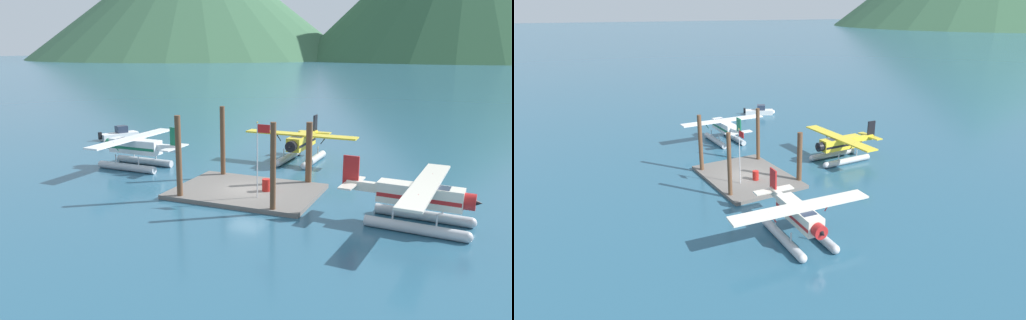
% 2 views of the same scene
% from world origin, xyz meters
% --- Properties ---
extents(ground_plane, '(1200.00, 1200.00, 0.00)m').
position_xyz_m(ground_plane, '(0.00, 0.00, 0.00)').
color(ground_plane, '#285670').
extents(dock_platform, '(10.20, 7.40, 0.30)m').
position_xyz_m(dock_platform, '(0.00, 0.00, 0.15)').
color(dock_platform, '#66605B').
rests_on(dock_platform, ground).
extents(piling_near_left, '(0.40, 0.40, 5.88)m').
position_xyz_m(piling_near_left, '(-3.65, -3.16, 2.94)').
color(piling_near_left, brown).
rests_on(piling_near_left, ground).
extents(piling_near_right, '(0.36, 0.36, 5.86)m').
position_xyz_m(piling_near_right, '(3.30, -3.34, 2.93)').
color(piling_near_right, brown).
rests_on(piling_near_right, ground).
extents(piling_far_left, '(0.39, 0.39, 5.81)m').
position_xyz_m(piling_far_left, '(-3.53, 3.20, 2.91)').
color(piling_far_left, brown).
rests_on(piling_far_left, ground).
extents(piling_far_right, '(0.48, 0.48, 4.90)m').
position_xyz_m(piling_far_right, '(3.50, 3.68, 2.45)').
color(piling_far_right, brown).
rests_on(piling_far_right, ground).
extents(flagpole, '(0.95, 0.10, 5.23)m').
position_xyz_m(flagpole, '(1.58, -1.46, 3.60)').
color(flagpole, silver).
rests_on(flagpole, dock_platform).
extents(fuel_drum, '(0.62, 0.62, 0.88)m').
position_xyz_m(fuel_drum, '(1.44, 0.16, 0.74)').
color(fuel_drum, '#AD1E19').
rests_on(fuel_drum, dock_platform).
extents(seaplane_white_port_fwd, '(7.98, 10.42, 3.84)m').
position_xyz_m(seaplane_white_port_fwd, '(-12.11, 3.22, 1.58)').
color(seaplane_white_port_fwd, '#B7BABF').
rests_on(seaplane_white_port_fwd, ground).
extents(seaplane_cream_stbd_aft, '(7.96, 10.49, 3.84)m').
position_xyz_m(seaplane_cream_stbd_aft, '(12.01, -2.15, 1.58)').
color(seaplane_cream_stbd_aft, '#B7BABF').
rests_on(seaplane_cream_stbd_aft, ground).
extents(seaplane_yellow_bow_centre, '(10.43, 7.98, 3.84)m').
position_xyz_m(seaplane_yellow_bow_centre, '(0.56, 11.02, 1.58)').
color(seaplane_yellow_bow_centre, '#B7BABF').
rests_on(seaplane_yellow_bow_centre, ground).
extents(boat_white_open_west, '(3.30, 4.44, 1.50)m').
position_xyz_m(boat_white_open_west, '(-22.41, 14.03, 0.49)').
color(boat_white_open_west, silver).
rests_on(boat_white_open_west, ground).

